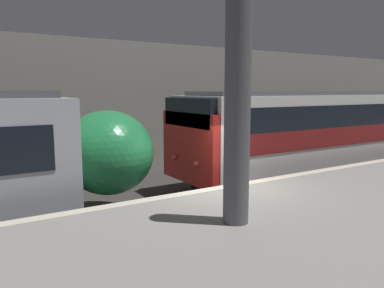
{
  "coord_description": "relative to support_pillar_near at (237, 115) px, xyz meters",
  "views": [
    {
      "loc": [
        -5.38,
        -7.23,
        3.44
      ],
      "look_at": [
        -0.27,
        0.97,
        2.06
      ],
      "focal_mm": 35.0,
      "sensor_mm": 36.0,
      "label": 1
    }
  ],
  "objects": [
    {
      "name": "ground_plane",
      "position": [
        1.34,
        2.2,
        -3.03
      ],
      "size": [
        120.0,
        120.0,
        0.0
      ],
      "primitive_type": "plane",
      "color": "#33302D"
    },
    {
      "name": "platform",
      "position": [
        1.34,
        -0.25,
        -2.47
      ],
      "size": [
        40.0,
        4.91,
        1.13
      ],
      "color": "gray",
      "rests_on": "ground"
    },
    {
      "name": "station_rear_barrier",
      "position": [
        1.34,
        9.28,
        -0.33
      ],
      "size": [
        50.0,
        0.15,
        5.4
      ],
      "color": "#9E998E",
      "rests_on": "ground"
    },
    {
      "name": "support_pillar_near",
      "position": [
        0.0,
        0.0,
        0.0
      ],
      "size": [
        0.45,
        0.45,
        3.83
      ],
      "color": "#56565B",
      "rests_on": "platform"
    },
    {
      "name": "train_boxy",
      "position": [
        10.66,
        4.63,
        -1.28
      ],
      "size": [
        17.92,
        2.97,
        3.42
      ],
      "color": "black",
      "rests_on": "ground"
    }
  ]
}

